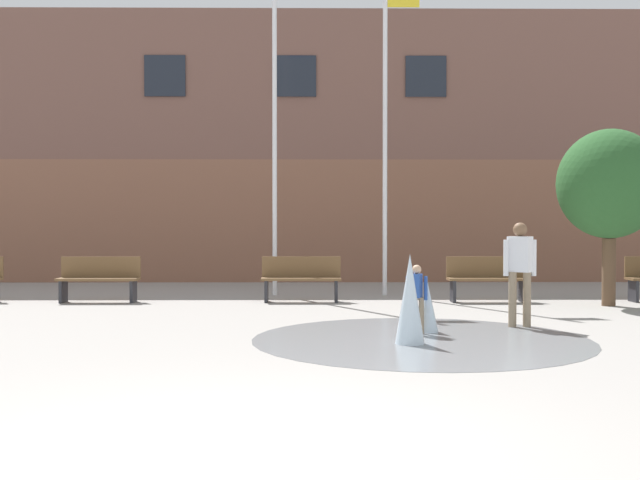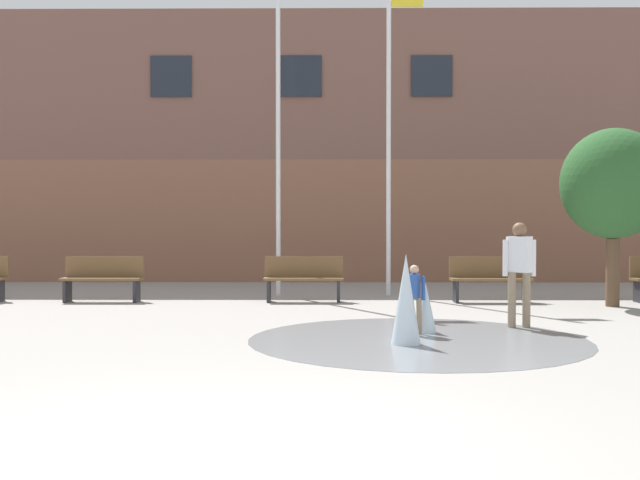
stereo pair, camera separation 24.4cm
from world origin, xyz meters
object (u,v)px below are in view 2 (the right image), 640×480
object	(u,v)px
park_bench_under_left_flagpole	(103,278)
child_running	(414,294)
park_bench_under_right_flagpole	(490,278)
park_bench_center	(304,278)
adult_in_red	(519,266)
flagpole_left	(280,109)
street_tree_near_building	(613,184)
flagpole_right	(390,121)

from	to	relation	value
park_bench_under_left_flagpole	child_running	xyz separation A→B (m)	(5.77, -4.43, 0.10)
park_bench_under_right_flagpole	child_running	size ratio (longest dim) A/B	1.62
park_bench_center	park_bench_under_right_flagpole	world-z (taller)	same
park_bench_under_right_flagpole	child_running	xyz separation A→B (m)	(-2.04, -4.40, 0.10)
adult_in_red	flagpole_left	xyz separation A→B (m)	(-3.95, 5.19, 3.17)
park_bench_under_left_flagpole	adult_in_red	xyz separation A→B (m)	(7.43, -3.75, 0.45)
adult_in_red	street_tree_near_building	size ratio (longest dim) A/B	0.47
flagpole_left	park_bench_under_left_flagpole	bearing A→B (deg)	-157.60
adult_in_red	flagpole_left	size ratio (longest dim) A/B	0.21
street_tree_near_building	flagpole_right	bearing A→B (deg)	151.18
park_bench_center	street_tree_near_building	size ratio (longest dim) A/B	0.47
child_running	flagpole_right	size ratio (longest dim) A/B	0.14
child_running	flagpole_right	xyz separation A→B (m)	(0.15, 5.87, 3.25)
flagpole_right	street_tree_near_building	size ratio (longest dim) A/B	2.12
adult_in_red	flagpole_right	distance (m)	6.13
child_running	adult_in_red	world-z (taller)	adult_in_red
flagpole_left	flagpole_right	xyz separation A→B (m)	(2.43, 0.00, -0.27)
adult_in_red	flagpole_right	size ratio (longest dim) A/B	0.22
park_bench_under_left_flagpole	adult_in_red	world-z (taller)	adult_in_red
park_bench_under_left_flagpole	park_bench_under_right_flagpole	world-z (taller)	same
park_bench_under_left_flagpole	child_running	distance (m)	7.28
park_bench_under_left_flagpole	park_bench_center	size ratio (longest dim) A/B	1.00
park_bench_center	flagpole_left	size ratio (longest dim) A/B	0.21
park_bench_under_left_flagpole	street_tree_near_building	world-z (taller)	street_tree_near_building
child_running	street_tree_near_building	bearing A→B (deg)	152.13
flagpole_right	street_tree_near_building	world-z (taller)	flagpole_right
adult_in_red	park_bench_under_left_flagpole	bearing A→B (deg)	11.36
flagpole_right	street_tree_near_building	xyz separation A→B (m)	(4.05, -2.23, -1.51)
park_bench_under_left_flagpole	flagpole_right	bearing A→B (deg)	13.65
street_tree_near_building	flagpole_left	bearing A→B (deg)	161.03
park_bench_center	flagpole_left	xyz separation A→B (m)	(-0.57, 1.40, 3.62)
child_running	park_bench_under_left_flagpole	bearing A→B (deg)	-106.30
park_bench_under_left_flagpole	adult_in_red	size ratio (longest dim) A/B	1.01
park_bench_under_left_flagpole	flagpole_left	distance (m)	5.23
flagpole_left	flagpole_right	size ratio (longest dim) A/B	1.07
park_bench_under_left_flagpole	street_tree_near_building	distance (m)	10.17
park_bench_under_right_flagpole	flagpole_left	size ratio (longest dim) A/B	0.21
child_running	adult_in_red	bearing A→B (deg)	133.40
park_bench_under_right_flagpole	flagpole_left	xyz separation A→B (m)	(-4.32, 1.46, 3.62)
park_bench_under_left_flagpole	adult_in_red	bearing A→B (deg)	-26.78
park_bench_under_left_flagpole	flagpole_left	bearing A→B (deg)	22.40
park_bench_under_left_flagpole	park_bench_under_right_flagpole	xyz separation A→B (m)	(7.81, -0.03, 0.00)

